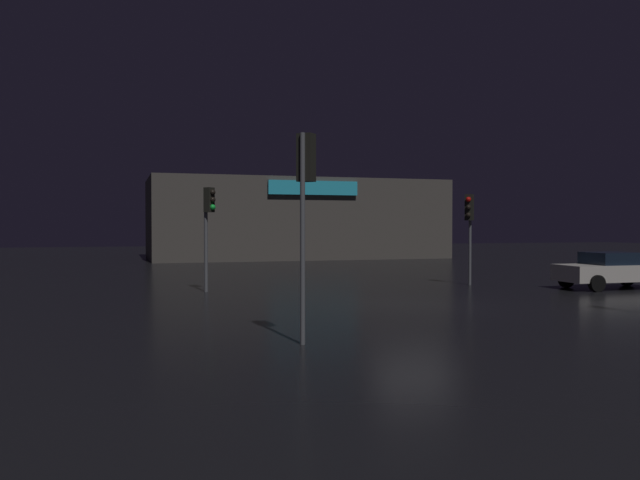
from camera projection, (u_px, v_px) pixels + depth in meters
name	position (u px, v px, depth m)	size (l,w,h in m)	color
ground_plane	(414.00, 305.00, 19.43)	(120.00, 120.00, 0.00)	black
store_building	(295.00, 219.00, 48.52)	(21.28, 9.59, 5.74)	#4C4742
traffic_signal_main	(469.00, 217.00, 25.92)	(0.42, 0.42, 3.64)	#595B60
traffic_signal_cross_left	(208.00, 216.00, 23.21)	(0.42, 0.42, 3.75)	#595B60
traffic_signal_cross_right	(306.00, 181.00, 13.04)	(0.42, 0.42, 4.24)	#595B60
car_near	(612.00, 270.00, 24.53)	(4.30, 2.04, 1.38)	silver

